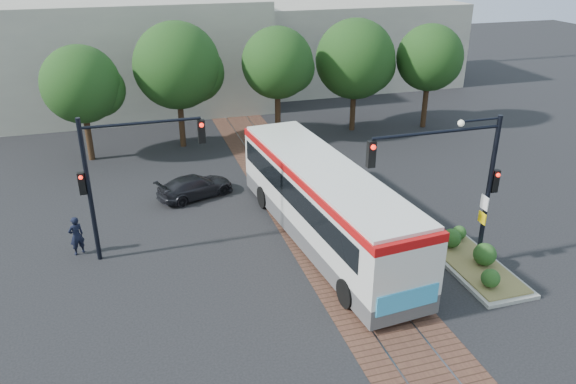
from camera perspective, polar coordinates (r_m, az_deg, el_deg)
The scene contains 10 objects.
ground at distance 22.41m, azimuth 6.53°, elevation -8.19°, with size 120.00×120.00×0.00m, color black.
trackbed at distance 25.61m, azimuth 3.07°, elevation -3.59°, with size 3.60×40.00×0.02m.
tree_row at distance 35.56m, azimuth -1.73°, elevation 12.78°, with size 26.40×5.60×7.67m.
warehouses at distance 47.26m, azimuth -7.86°, elevation 14.21°, with size 40.00×13.00×8.00m.
city_bus at distance 23.73m, azimuth 3.64°, elevation -0.79°, with size 3.94×13.16×3.47m.
traffic_island at distance 23.73m, azimuth 18.29°, elevation -6.47°, with size 2.20×5.20×1.13m.
signal_pole_main at distance 21.63m, azimuth 17.37°, elevation 1.94°, with size 5.49×0.46×6.00m.
signal_pole_left at distance 22.74m, azimuth -17.00°, elevation 2.30°, with size 4.99×0.34×6.00m.
officer at distance 24.72m, azimuth -20.70°, elevation -4.17°, with size 0.62×0.41×1.69m, color black.
parked_car at distance 28.70m, azimuth -9.40°, elevation 0.56°, with size 1.59×3.90×1.13m, color black.
Camera 1 is at (-7.82, -17.22, 12.02)m, focal length 35.00 mm.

